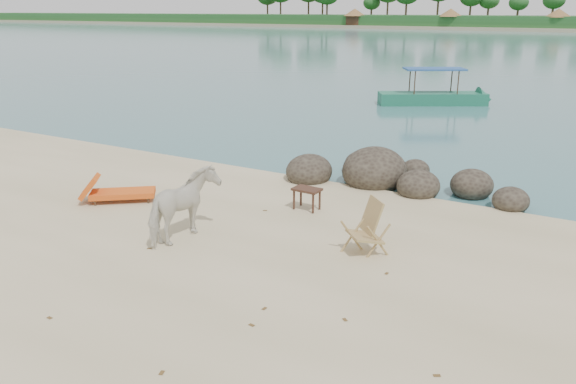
% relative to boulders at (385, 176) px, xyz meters
% --- Properties ---
extents(boulders, '(6.50, 3.08, 1.34)m').
position_rel_boulders_xyz_m(boulders, '(0.00, 0.00, 0.00)').
color(boulders, black).
rests_on(boulders, ground).
extents(cow, '(0.83, 1.76, 1.47)m').
position_rel_boulders_xyz_m(cow, '(-2.22, -5.89, 0.49)').
color(cow, beige).
rests_on(cow, ground).
extents(side_table, '(0.68, 0.46, 0.53)m').
position_rel_boulders_xyz_m(side_table, '(-0.86, -3.00, 0.02)').
color(side_table, '#362015').
rests_on(side_table, ground).
extents(lounge_chair, '(1.98, 1.77, 0.59)m').
position_rel_boulders_xyz_m(lounge_chair, '(-5.19, -4.76, 0.05)').
color(lounge_chair, '#D64D19').
rests_on(lounge_chair, ground).
extents(deck_chair, '(0.99, 0.99, 1.05)m').
position_rel_boulders_xyz_m(deck_chair, '(1.34, -4.68, 0.28)').
color(deck_chair, '#9E8C4F').
rests_on(deck_chair, ground).
extents(boat_near, '(5.97, 4.27, 2.98)m').
position_rel_boulders_xyz_m(boat_near, '(-2.92, 14.55, 1.24)').
color(boat_near, '#1B664B').
rests_on(boat_near, water).
extents(dead_leaves, '(7.60, 6.20, 0.00)m').
position_rel_boulders_xyz_m(dead_leaves, '(0.00, -6.92, -0.24)').
color(dead_leaves, brown).
rests_on(dead_leaves, ground).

